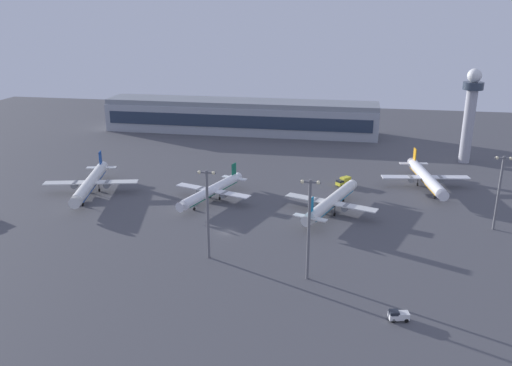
# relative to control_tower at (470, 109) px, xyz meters

# --- Properties ---
(ground_plane) EXTENTS (416.00, 416.00, 0.00)m
(ground_plane) POSITION_rel_control_tower_xyz_m (-80.13, -87.97, -22.21)
(ground_plane) COLOR #4C4C51
(terminal_building) EXTENTS (138.28, 22.40, 16.40)m
(terminal_building) POSITION_rel_control_tower_xyz_m (-103.08, 38.10, -14.11)
(terminal_building) COLOR #9EA3AD
(terminal_building) RESTS_ON ground
(control_tower) EXTENTS (8.00, 8.00, 38.44)m
(control_tower) POSITION_rel_control_tower_xyz_m (0.00, 0.00, 0.00)
(control_tower) COLOR #A8A8B2
(control_tower) RESTS_ON ground
(airplane_far_stand) EXTENTS (31.95, 40.75, 10.57)m
(airplane_far_stand) POSITION_rel_control_tower_xyz_m (-133.98, -64.37, -18.21)
(airplane_far_stand) COLOR silver
(airplane_far_stand) RESTS_ON ground
(airplane_near_gate) EXTENTS (29.29, 37.20, 9.85)m
(airplane_near_gate) POSITION_rel_control_tower_xyz_m (-51.63, -67.66, -18.49)
(airplane_near_gate) COLOR silver
(airplane_near_gate) RESTS_ON ground
(airplane_taxiway_distant) EXTENTS (27.31, 34.73, 9.14)m
(airplane_taxiway_distant) POSITION_rel_control_tower_xyz_m (-91.11, -63.44, -18.75)
(airplane_taxiway_distant) COLOR white
(airplane_taxiway_distant) RESTS_ON ground
(airplane_mid_apron) EXTENTS (31.16, 39.86, 10.25)m
(airplane_mid_apron) POSITION_rel_control_tower_xyz_m (-19.66, -36.77, -18.33)
(airplane_mid_apron) COLOR white
(airplane_mid_apron) RESTS_ON ground
(cargo_loader) EXTENTS (4.45, 2.76, 2.25)m
(cargo_loader) POSITION_rel_control_tower_xyz_m (-34.96, -125.57, -21.03)
(cargo_loader) COLOR white
(cargo_loader) RESTS_ON ground
(catering_truck) EXTENTS (5.61, 5.71, 3.05)m
(catering_truck) POSITION_rel_control_tower_xyz_m (-48.38, -39.76, -20.63)
(catering_truck) COLOR yellow
(catering_truck) RESTS_ON ground
(apron_light_west) EXTENTS (4.80, 0.90, 24.78)m
(apron_light_west) POSITION_rel_control_tower_xyz_m (-54.99, -111.30, -7.99)
(apron_light_west) COLOR slate
(apron_light_west) RESTS_ON ground
(apron_light_central) EXTENTS (4.80, 0.90, 23.59)m
(apron_light_central) POSITION_rel_control_tower_xyz_m (-80.87, -104.84, -8.61)
(apron_light_central) COLOR slate
(apron_light_central) RESTS_ON ground
(apron_light_east) EXTENTS (4.80, 0.90, 22.08)m
(apron_light_east) POSITION_rel_control_tower_xyz_m (-4.50, -72.12, -9.39)
(apron_light_east) COLOR slate
(apron_light_east) RESTS_ON ground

